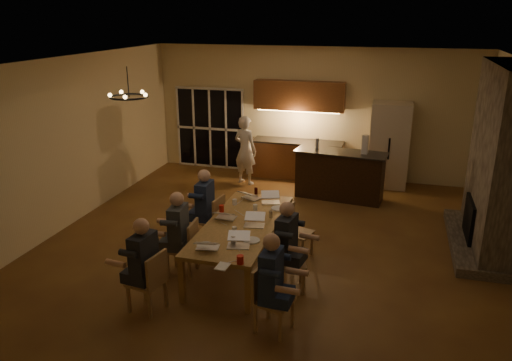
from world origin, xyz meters
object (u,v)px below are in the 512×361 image
(laptop_c, at_px, (226,212))
(person_right_near, at_px, (271,284))
(laptop_a, at_px, (208,241))
(refrigerator, at_px, (389,145))
(mug_back, at_px, (235,202))
(chair_right_mid, at_px, (291,262))
(laptop_b, at_px, (238,239))
(laptop_d, at_px, (254,219))
(standing_person, at_px, (245,150))
(plate_left, at_px, (205,245))
(laptop_f, at_px, (271,197))
(chandelier, at_px, (129,97))
(bar_blender, at_px, (365,145))
(bar_bottle, at_px, (317,143))
(person_right_mid, at_px, (286,245))
(mug_front, at_px, (234,230))
(bar_island, at_px, (340,175))
(mug_mid, at_px, (255,207))
(redcup_mid, at_px, (222,209))
(chair_left_near, at_px, (146,281))
(can_silver, at_px, (233,240))
(dining_table, at_px, (242,244))
(person_left_near, at_px, (144,265))
(laptop_e, at_px, (251,193))
(chair_left_mid, at_px, (182,247))
(person_left_mid, at_px, (179,234))
(person_left_far, at_px, (205,207))
(redcup_near, at_px, (240,260))
(chair_right_far, at_px, (298,232))
(can_right, at_px, (271,214))
(can_cola, at_px, (256,191))
(plate_far, at_px, (278,208))
(plate_near, at_px, (252,240))
(chair_left_far, at_px, (209,220))
(chair_right_near, at_px, (274,300))

(laptop_c, bearing_deg, person_right_near, 126.67)
(laptop_a, bearing_deg, refrigerator, -121.81)
(laptop_a, height_order, mug_back, laptop_a)
(chair_right_mid, bearing_deg, laptop_b, 96.69)
(refrigerator, xyz_separation_m, laptop_d, (-1.93, -4.80, -0.14))
(standing_person, height_order, plate_left, standing_person)
(laptop_f, bearing_deg, chandelier, -164.59)
(person_right_near, relative_size, bar_blender, 3.45)
(bar_bottle, bearing_deg, laptop_f, -98.12)
(person_right_mid, distance_m, mug_front, 0.84)
(bar_island, height_order, mug_mid, bar_island)
(redcup_mid, bearing_deg, chandelier, -151.60)
(chair_left_near, relative_size, chandelier, 1.53)
(can_silver, bearing_deg, dining_table, 97.64)
(person_left_near, distance_m, laptop_d, 1.92)
(laptop_e, bearing_deg, laptop_c, 106.26)
(chair_left_mid, xyz_separation_m, person_left_mid, (-0.03, -0.03, 0.24))
(dining_table, height_order, person_left_far, person_left_far)
(laptop_b, relative_size, redcup_near, 2.67)
(bar_island, bearing_deg, person_right_near, -86.72)
(chair_right_far, relative_size, redcup_near, 7.42)
(person_left_mid, bearing_deg, standing_person, 177.92)
(mug_back, bearing_deg, laptop_d, -53.56)
(can_right, bearing_deg, refrigerator, 68.24)
(chair_right_far, height_order, can_cola, chair_right_far)
(chair_right_far, distance_m, person_left_far, 1.72)
(plate_far, bearing_deg, person_right_mid, -71.59)
(mug_front, bearing_deg, bar_blender, 67.09)
(person_left_mid, bearing_deg, bar_blender, 142.53)
(bar_island, height_order, can_cola, bar_island)
(laptop_c, relative_size, can_cola, 2.67)
(mug_mid, bearing_deg, laptop_b, -84.09)
(person_left_near, bearing_deg, person_right_near, 97.18)
(refrigerator, height_order, laptop_b, refrigerator)
(bar_island, distance_m, plate_near, 4.25)
(chair_left_far, distance_m, laptop_c, 0.84)
(laptop_c, relative_size, mug_mid, 3.20)
(person_left_far, relative_size, standing_person, 0.83)
(plate_left, bearing_deg, chair_right_far, 53.81)
(laptop_a, bearing_deg, person_right_mid, -163.61)
(plate_left, relative_size, bar_bottle, 1.02)
(standing_person, bearing_deg, plate_near, 128.68)
(chair_right_near, distance_m, bar_blender, 5.25)
(chair_right_mid, height_order, person_right_near, person_right_near)
(redcup_near, bearing_deg, refrigerator, 73.70)
(person_right_near, relative_size, chandelier, 2.37)
(plate_near, bearing_deg, dining_table, 119.31)
(chair_left_mid, distance_m, chandelier, 2.46)
(mug_mid, relative_size, redcup_near, 0.83)
(chair_right_far, bearing_deg, person_right_mid, -163.24)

